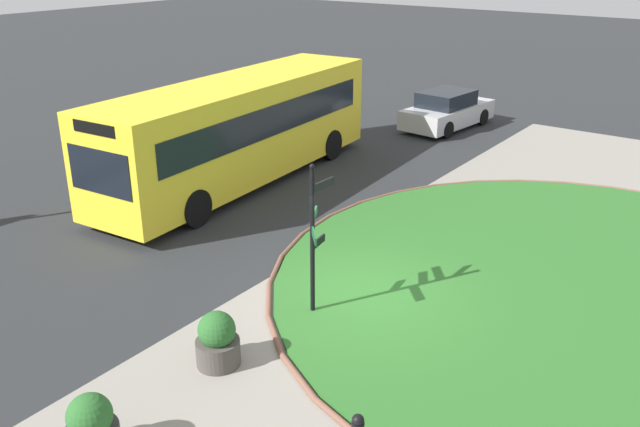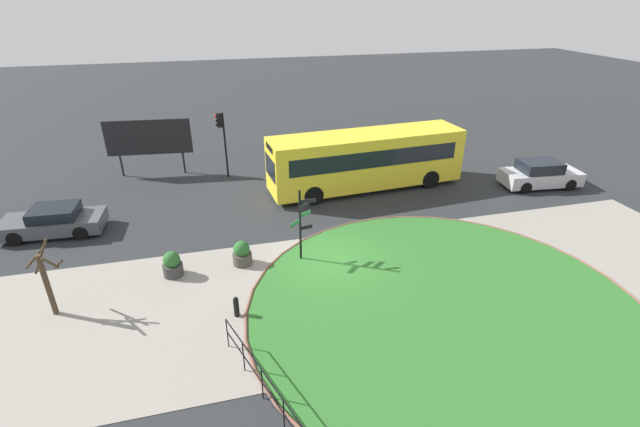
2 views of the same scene
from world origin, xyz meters
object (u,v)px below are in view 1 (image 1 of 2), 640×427
Objects in this scene: bus_yellow at (240,129)px; planter_kerbside at (218,341)px; car_trailing at (447,111)px; signpost_directional at (314,232)px.

bus_yellow reaches higher than planter_kerbside.
bus_yellow is 2.44× the size of car_trailing.
car_trailing is 17.23m from planter_kerbside.
planter_kerbside is at bearing -161.06° from car_trailing.
bus_yellow is 9.73m from car_trailing.
car_trailing is at bearing 16.39° from signpost_directional.
planter_kerbside is (-2.38, 0.29, -1.28)m from signpost_directional.
bus_yellow reaches higher than car_trailing.
bus_yellow is at bearing 52.31° from signpost_directional.
signpost_directional is at bearing 47.90° from bus_yellow.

